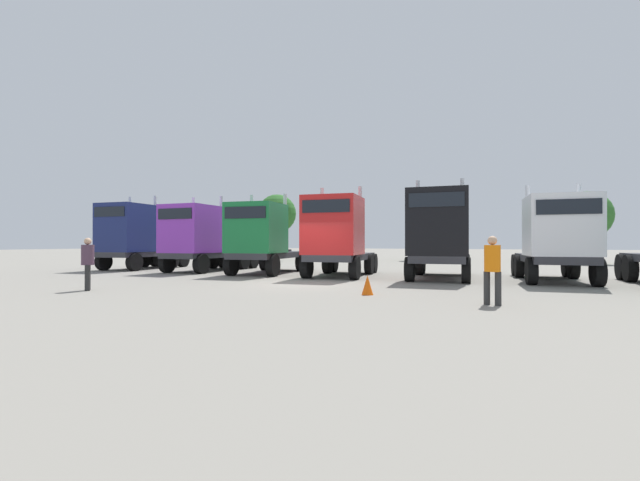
# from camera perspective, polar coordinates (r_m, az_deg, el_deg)

# --- Properties ---
(ground) EXTENTS (200.00, 200.00, 0.00)m
(ground) POSITION_cam_1_polar(r_m,az_deg,el_deg) (16.95, -1.95, -5.73)
(ground) COLOR gray
(semi_truck_navy) EXTENTS (3.06, 5.88, 4.46)m
(semi_truck_navy) POSITION_cam_1_polar(r_m,az_deg,el_deg) (27.90, -23.69, 0.59)
(semi_truck_navy) COLOR #333338
(semi_truck_navy) RESTS_ON ground
(semi_truck_purple) EXTENTS (2.82, 6.54, 4.21)m
(semi_truck_purple) POSITION_cam_1_polar(r_m,az_deg,el_deg) (24.59, -15.82, 0.38)
(semi_truck_purple) COLOR #333338
(semi_truck_purple) RESTS_ON ground
(semi_truck_green) EXTENTS (3.29, 6.65, 4.14)m
(semi_truck_green) POSITION_cam_1_polar(r_m,az_deg,el_deg) (21.99, -7.65, 0.36)
(semi_truck_green) COLOR #333338
(semi_truck_green) RESTS_ON ground
(semi_truck_red) EXTENTS (3.18, 5.97, 4.29)m
(semi_truck_red) POSITION_cam_1_polar(r_m,az_deg,el_deg) (19.91, 2.18, 0.65)
(semi_truck_red) COLOR #333338
(semi_truck_red) RESTS_ON ground
(semi_truck_black) EXTENTS (3.07, 6.42, 4.40)m
(semi_truck_black) POSITION_cam_1_polar(r_m,az_deg,el_deg) (19.07, 15.50, 0.77)
(semi_truck_black) COLOR #333338
(semi_truck_black) RESTS_ON ground
(semi_truck_white) EXTENTS (3.12, 6.12, 4.02)m
(semi_truck_white) POSITION_cam_1_polar(r_m,az_deg,el_deg) (19.55, 28.94, 0.35)
(semi_truck_white) COLOR #333338
(semi_truck_white) RESTS_ON ground
(visitor_in_hivis) EXTENTS (0.49, 0.49, 1.78)m
(visitor_in_hivis) POSITION_cam_1_polar(r_m,az_deg,el_deg) (11.89, 21.90, -3.03)
(visitor_in_hivis) COLOR #2D2D2D
(visitor_in_hivis) RESTS_ON ground
(visitor_with_camera) EXTENTS (0.56, 0.56, 1.77)m
(visitor_with_camera) POSITION_cam_1_polar(r_m,az_deg,el_deg) (16.40, -28.44, -2.28)
(visitor_with_camera) COLOR #262626
(visitor_with_camera) RESTS_ON ground
(traffic_cone_near) EXTENTS (0.36, 0.36, 0.61)m
(traffic_cone_near) POSITION_cam_1_polar(r_m,az_deg,el_deg) (13.35, 6.31, -5.89)
(traffic_cone_near) COLOR #F2590C
(traffic_cone_near) RESTS_ON ground
(oak_far_left) EXTENTS (3.47, 3.47, 6.00)m
(oak_far_left) POSITION_cam_1_polar(r_m,az_deg,el_deg) (39.26, -5.73, 3.55)
(oak_far_left) COLOR #4C3823
(oak_far_left) RESTS_ON ground
(oak_far_centre) EXTENTS (3.28, 3.28, 5.18)m
(oak_far_centre) POSITION_cam_1_polar(r_m,az_deg,el_deg) (39.64, 13.70, 2.47)
(oak_far_centre) COLOR #4C3823
(oak_far_centre) RESTS_ON ground
(oak_far_right) EXTENTS (3.69, 3.69, 5.57)m
(oak_far_right) POSITION_cam_1_polar(r_m,az_deg,el_deg) (38.80, 31.84, 2.85)
(oak_far_right) COLOR #4C3823
(oak_far_right) RESTS_ON ground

